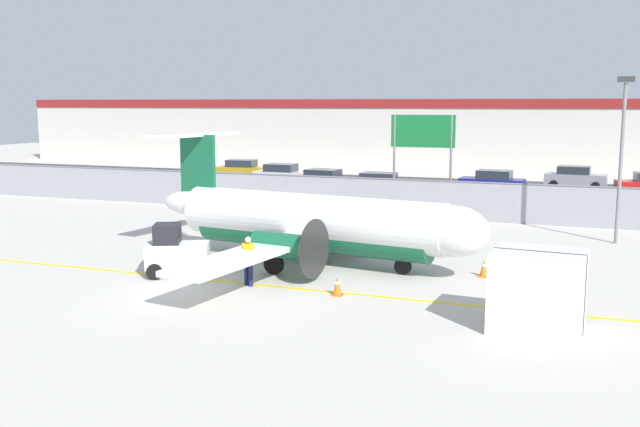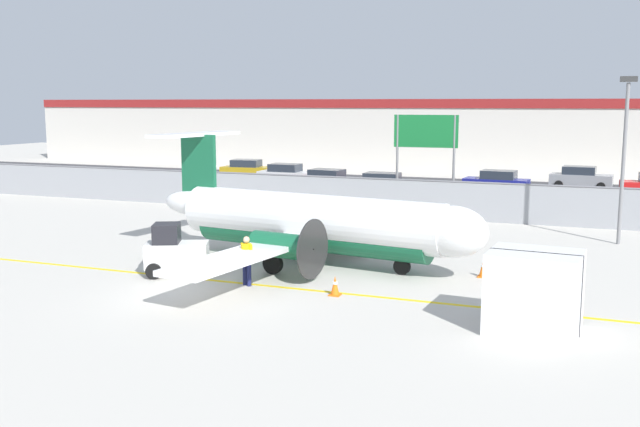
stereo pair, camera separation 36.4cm
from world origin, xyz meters
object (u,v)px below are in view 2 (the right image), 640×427
object	(u,v)px
cargo_container	(534,292)
parked_car_2	(325,181)
ground_crew_worker	(247,258)
commuter_airplane	(316,223)
parked_car_5	(581,178)
apron_light_pole	(624,146)
parked_car_0	(248,170)
parked_car_3	(384,185)
traffic_cone_near_left	(335,286)
parked_car_1	(287,175)
traffic_cone_near_right	(483,269)
highway_sign	(426,140)
baggage_tug	(176,252)
parked_car_4	(497,182)

from	to	relation	value
cargo_container	parked_car_2	distance (m)	30.04
ground_crew_worker	commuter_airplane	bearing A→B (deg)	-172.83
parked_car_5	apron_light_pole	world-z (taller)	apron_light_pole
parked_car_0	parked_car_3	size ratio (longest dim) A/B	1.04
commuter_airplane	parked_car_2	size ratio (longest dim) A/B	3.68
traffic_cone_near_left	parked_car_0	distance (m)	34.78
parked_car_1	apron_light_pole	xyz separation A→B (m)	(22.38, -14.68, 3.41)
traffic_cone_near_right	parked_car_5	distance (m)	28.64
parked_car_0	parked_car_3	bearing A→B (deg)	-32.88
parked_car_1	parked_car_3	bearing A→B (deg)	-24.91
parked_car_1	highway_sign	xyz separation A→B (m)	(12.41, -9.03, 3.24)
parked_car_1	parked_car_5	size ratio (longest dim) A/B	0.97
baggage_tug	parked_car_3	distance (m)	22.65
parked_car_4	parked_car_1	bearing A→B (deg)	6.19
cargo_container	parked_car_2	bearing A→B (deg)	125.61
baggage_tug	apron_light_pole	xyz separation A→B (m)	(15.07, 11.91, 3.45)
apron_light_pole	traffic_cone_near_right	bearing A→B (deg)	-119.44
traffic_cone_near_left	baggage_tug	bearing A→B (deg)	174.90
commuter_airplane	traffic_cone_near_left	xyz separation A→B (m)	(2.23, -4.06, -1.29)
parked_car_1	parked_car_5	distance (m)	21.12
commuter_airplane	parked_car_3	size ratio (longest dim) A/B	3.82
traffic_cone_near_left	parked_car_1	size ratio (longest dim) A/B	0.15
traffic_cone_near_left	parked_car_3	distance (m)	23.72
commuter_airplane	highway_sign	world-z (taller)	highway_sign
baggage_tug	parked_car_1	distance (m)	27.57
cargo_container	parked_car_4	size ratio (longest dim) A/B	0.59
parked_car_4	parked_car_3	bearing A→B (deg)	38.05
ground_crew_worker	traffic_cone_near_right	world-z (taller)	ground_crew_worker
parked_car_1	parked_car_5	world-z (taller)	same
commuter_airplane	parked_car_4	bearing A→B (deg)	89.25
parked_car_2	highway_sign	distance (m)	10.69
parked_car_1	ground_crew_worker	bearing A→B (deg)	-69.10
traffic_cone_near_right	apron_light_pole	world-z (taller)	apron_light_pole
parked_car_0	parked_car_4	world-z (taller)	same
parked_car_2	traffic_cone_near_right	bearing A→B (deg)	130.61
baggage_tug	parked_car_4	size ratio (longest dim) A/B	0.59
apron_light_pole	parked_car_5	bearing A→B (deg)	95.64
cargo_container	highway_sign	world-z (taller)	highway_sign
cargo_container	parked_car_2	size ratio (longest dim) A/B	0.58
baggage_tug	parked_car_1	size ratio (longest dim) A/B	0.61
commuter_airplane	traffic_cone_near_left	bearing A→B (deg)	-52.70
parked_car_2	parked_car_0	bearing A→B (deg)	-26.00
highway_sign	parked_car_4	bearing A→B (deg)	73.37
parked_car_0	parked_car_3	distance (m)	14.63
parked_car_4	highway_sign	size ratio (longest dim) A/B	0.79
parked_car_0	parked_car_5	distance (m)	25.06
baggage_tug	parked_car_0	bearing A→B (deg)	87.94
parked_car_5	highway_sign	distance (m)	16.93
commuter_airplane	parked_car_1	world-z (taller)	commuter_airplane
parked_car_0	apron_light_pole	xyz separation A→B (m)	(26.88, -17.22, 3.41)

